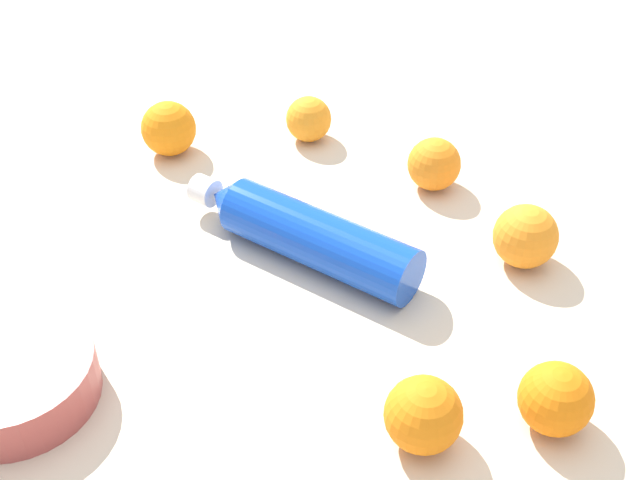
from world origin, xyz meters
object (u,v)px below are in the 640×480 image
(water_bottle, at_px, (304,233))
(orange_2, at_px, (526,236))
(orange_4, at_px, (423,415))
(orange_1, at_px, (169,129))
(orange_5, at_px, (434,164))
(orange_0, at_px, (309,119))
(orange_3, at_px, (556,399))
(ceramic_bowl, at_px, (12,378))

(water_bottle, height_order, orange_2, orange_2)
(orange_4, bearing_deg, orange_2, -118.85)
(orange_2, height_order, orange_4, orange_2)
(orange_1, height_order, orange_4, orange_1)
(orange_2, bearing_deg, orange_5, -59.44)
(orange_1, relative_size, orange_4, 1.02)
(orange_0, distance_m, orange_1, 0.19)
(orange_4, bearing_deg, orange_0, -78.06)
(orange_2, xyz_separation_m, orange_5, (0.09, -0.15, -0.00))
(water_bottle, height_order, orange_5, orange_5)
(water_bottle, xyz_separation_m, orange_3, (-0.23, 0.24, 0.00))
(orange_2, height_order, ceramic_bowl, orange_2)
(orange_0, height_order, orange_3, orange_3)
(ceramic_bowl, bearing_deg, orange_2, -159.22)
(orange_2, xyz_separation_m, ceramic_bowl, (0.52, 0.20, -0.01))
(orange_2, bearing_deg, orange_1, -27.67)
(water_bottle, height_order, ceramic_bowl, water_bottle)
(water_bottle, relative_size, orange_2, 3.77)
(orange_1, distance_m, orange_2, 0.48)
(orange_0, xyz_separation_m, orange_2, (-0.24, 0.26, 0.01))
(orange_2, relative_size, orange_5, 1.09)
(orange_3, relative_size, orange_4, 0.97)
(orange_1, relative_size, orange_3, 1.05)
(orange_4, relative_size, ceramic_bowl, 0.45)
(orange_1, distance_m, orange_3, 0.61)
(water_bottle, bearing_deg, orange_3, 168.00)
(orange_2, bearing_deg, water_bottle, -2.33)
(orange_5, xyz_separation_m, ceramic_bowl, (0.43, 0.34, -0.01))
(orange_4, bearing_deg, water_bottle, -67.00)
(orange_0, bearing_deg, orange_3, 115.12)
(orange_2, distance_m, orange_5, 0.17)
(ceramic_bowl, bearing_deg, water_bottle, -142.69)
(orange_2, relative_size, ceramic_bowl, 0.46)
(water_bottle, height_order, orange_1, orange_1)
(orange_1, distance_m, orange_4, 0.56)
(orange_1, height_order, orange_3, orange_1)
(orange_0, relative_size, orange_4, 0.87)
(orange_0, xyz_separation_m, orange_3, (-0.23, 0.49, 0.00))
(orange_1, bearing_deg, orange_4, 121.60)
(orange_0, relative_size, ceramic_bowl, 0.39)
(orange_3, bearing_deg, water_bottle, -46.04)
(orange_4, bearing_deg, orange_3, -171.09)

